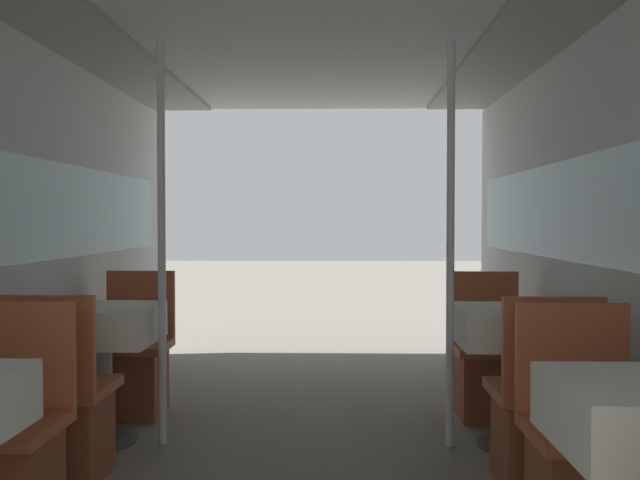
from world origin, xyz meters
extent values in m
cube|color=silver|center=(1.50, 1.81, 1.11)|extent=(0.05, 6.41, 2.21)
cube|color=#9EC6D1|center=(1.48, 1.81, 1.29)|extent=(0.03, 5.90, 0.57)
cube|color=#999993|center=(-1.23, 1.81, 2.23)|extent=(0.54, 6.15, 0.03)
cube|color=#999993|center=(1.23, 1.81, 2.23)|extent=(0.54, 6.15, 0.03)
cube|color=#B25633|center=(-1.12, 1.42, 0.68)|extent=(0.45, 0.04, 0.44)
cylinder|color=#4C4C51|center=(-1.12, 2.42, 0.01)|extent=(0.37, 0.37, 0.01)
cylinder|color=#B7B7BC|center=(-1.12, 2.42, 0.38)|extent=(0.10, 0.10, 0.72)
cube|color=#93704C|center=(-1.12, 2.42, 0.75)|extent=(0.54, 0.54, 0.02)
cube|color=white|center=(-1.12, 2.42, 0.66)|extent=(0.58, 0.58, 0.20)
cube|color=brown|center=(-1.12, 1.86, 0.21)|extent=(0.38, 0.38, 0.41)
cube|color=#B25633|center=(-1.12, 1.86, 0.44)|extent=(0.45, 0.45, 0.05)
cube|color=#B25633|center=(-1.12, 1.66, 0.68)|extent=(0.45, 0.04, 0.44)
cube|color=brown|center=(-1.12, 2.99, 0.21)|extent=(0.38, 0.38, 0.41)
cube|color=#B25633|center=(-1.12, 2.99, 0.44)|extent=(0.45, 0.45, 0.05)
cube|color=#B25633|center=(-1.12, 3.19, 0.68)|extent=(0.45, 0.04, 0.44)
cylinder|color=silver|center=(-0.79, 2.42, 1.11)|extent=(0.04, 0.04, 2.21)
cube|color=#B25633|center=(1.12, 1.22, 0.44)|extent=(0.45, 0.45, 0.05)
cube|color=#B25633|center=(1.12, 1.42, 0.68)|extent=(0.45, 0.04, 0.44)
cylinder|color=#4C4C51|center=(1.12, 2.42, 0.01)|extent=(0.37, 0.37, 0.01)
cylinder|color=#B7B7BC|center=(1.12, 2.42, 0.38)|extent=(0.10, 0.10, 0.72)
cube|color=#93704C|center=(1.12, 2.42, 0.75)|extent=(0.54, 0.54, 0.02)
cube|color=white|center=(1.12, 2.42, 0.66)|extent=(0.58, 0.58, 0.20)
cube|color=brown|center=(1.12, 1.86, 0.21)|extent=(0.38, 0.38, 0.41)
cube|color=#B25633|center=(1.12, 1.86, 0.44)|extent=(0.45, 0.45, 0.05)
cube|color=#B25633|center=(1.12, 1.66, 0.68)|extent=(0.45, 0.04, 0.44)
cube|color=brown|center=(1.12, 2.99, 0.21)|extent=(0.38, 0.38, 0.41)
cube|color=#B25633|center=(1.12, 2.99, 0.44)|extent=(0.45, 0.45, 0.05)
cube|color=#B25633|center=(1.12, 3.19, 0.68)|extent=(0.45, 0.04, 0.44)
cylinder|color=silver|center=(0.79, 2.42, 1.11)|extent=(0.04, 0.04, 2.21)
camera|label=1|loc=(0.19, -1.46, 1.24)|focal=40.00mm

